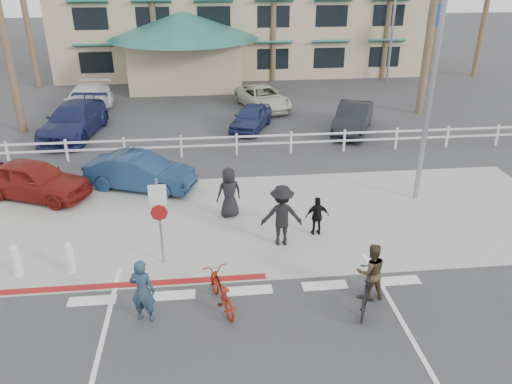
{
  "coord_description": "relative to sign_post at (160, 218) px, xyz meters",
  "views": [
    {
      "loc": [
        -0.98,
        -10.02,
        7.86
      ],
      "look_at": [
        0.48,
        3.44,
        1.5
      ],
      "focal_mm": 35.0,
      "sensor_mm": 36.0,
      "label": 1
    }
  ],
  "objects": [
    {
      "name": "streetlight_0",
      "position": [
        8.8,
        3.3,
        3.05
      ],
      "size": [
        0.6,
        2.0,
        9.0
      ],
      "primitive_type": null,
      "color": "gray",
      "rests_on": "ground"
    },
    {
      "name": "car_red_compact",
      "position": [
        -4.83,
        4.86,
        -0.76
      ],
      "size": [
        4.39,
        3.07,
        1.39
      ],
      "primitive_type": "imported",
      "rotation": [
        0.0,
        0.0,
        1.18
      ],
      "color": "maroon",
      "rests_on": "ground"
    },
    {
      "name": "info_sign",
      "position": [
        16.3,
        19.8,
        1.35
      ],
      "size": [
        1.2,
        0.16,
        5.6
      ],
      "primitive_type": null,
      "color": "navy",
      "rests_on": "ground"
    },
    {
      "name": "cross_street",
      "position": [
        2.3,
        6.3,
        -1.45
      ],
      "size": [
        40.0,
        5.0,
        0.01
      ],
      "primitive_type": "cube",
      "color": "#333335",
      "rests_on": "ground"
    },
    {
      "name": "car_white_sedan",
      "position": [
        -1.12,
        5.22,
        -0.78
      ],
      "size": [
        4.29,
        2.74,
        1.34
      ],
      "primitive_type": "imported",
      "rotation": [
        0.0,
        0.0,
        1.22
      ],
      "color": "navy",
      "rests_on": "ground"
    },
    {
      "name": "bike_red",
      "position": [
        1.55,
        -2.15,
        -0.99
      ],
      "size": [
        1.05,
        1.84,
        0.91
      ],
      "primitive_type": "imported",
      "rotation": [
        0.0,
        0.0,
        3.42
      ],
      "color": "maroon",
      "rests_on": "ground"
    },
    {
      "name": "sidewalk_plaza",
      "position": [
        2.3,
        2.3,
        -1.44
      ],
      "size": [
        22.0,
        7.0,
        0.01
      ],
      "primitive_type": "cube",
      "color": "gray",
      "rests_on": "ground"
    },
    {
      "name": "lot_car_4",
      "position": [
        -5.01,
        15.4,
        -0.69
      ],
      "size": [
        2.33,
        5.31,
        1.52
      ],
      "primitive_type": "imported",
      "rotation": [
        0.0,
        0.0,
        -0.04
      ],
      "color": "silver",
      "rests_on": "ground"
    },
    {
      "name": "streetlight_1",
      "position": [
        14.3,
        21.8,
        3.3
      ],
      "size": [
        0.6,
        2.0,
        9.5
      ],
      "primitive_type": null,
      "color": "gray",
      "rests_on": "ground"
    },
    {
      "name": "rider_red",
      "position": [
        -0.28,
        -2.45,
        -0.62
      ],
      "size": [
        0.69,
        0.54,
        1.66
      ],
      "primitive_type": "imported",
      "rotation": [
        0.0,
        0.0,
        2.87
      ],
      "color": "#23384C",
      "rests_on": "ground"
    },
    {
      "name": "pedestrian_b",
      "position": [
        2.04,
        2.64,
        -0.59
      ],
      "size": [
        0.97,
        0.77,
        1.72
      ],
      "primitive_type": "imported",
      "rotation": [
        0.0,
        0.0,
        3.44
      ],
      "color": "black",
      "rests_on": "ground"
    },
    {
      "name": "pedestrian_child",
      "position": [
        4.67,
        1.11,
        -0.81
      ],
      "size": [
        0.76,
        0.34,
        1.28
      ],
      "primitive_type": "imported",
      "rotation": [
        0.0,
        0.0,
        3.19
      ],
      "color": "black",
      "rests_on": "ground"
    },
    {
      "name": "bike_black",
      "position": [
        5.08,
        -2.61,
        -0.92
      ],
      "size": [
        1.19,
        1.8,
        1.05
      ],
      "primitive_type": "imported",
      "rotation": [
        0.0,
        0.0,
        2.71
      ],
      "color": "black",
      "rests_on": "ground"
    },
    {
      "name": "lot_car_1",
      "position": [
        -4.93,
        11.85,
        -0.68
      ],
      "size": [
        2.91,
        5.56,
        1.54
      ],
      "primitive_type": "imported",
      "rotation": [
        0.0,
        0.0,
        -0.15
      ],
      "color": "#191F4D",
      "rests_on": "ground"
    },
    {
      "name": "lot_car_5",
      "position": [
        4.74,
        15.72,
        -0.82
      ],
      "size": [
        3.23,
        4.91,
        1.26
      ],
      "primitive_type": "imported",
      "rotation": [
        0.0,
        0.0,
        0.27
      ],
      "color": "beige",
      "rests_on": "ground"
    },
    {
      "name": "lot_car_3",
      "position": [
        8.66,
        10.96,
        -0.74
      ],
      "size": [
        3.14,
        4.53,
        1.41
      ],
      "primitive_type": "imported",
      "rotation": [
        0.0,
        0.0,
        -0.43
      ],
      "color": "black",
      "rests_on": "ground"
    },
    {
      "name": "ground",
      "position": [
        2.3,
        -2.2,
        -1.45
      ],
      "size": [
        140.0,
        140.0,
        0.0
      ],
      "primitive_type": "plane",
      "color": "#333335"
    },
    {
      "name": "sign_post",
      "position": [
        0.0,
        0.0,
        0.0
      ],
      "size": [
        0.5,
        0.1,
        2.9
      ],
      "primitive_type": null,
      "color": "gray",
      "rests_on": "ground"
    },
    {
      "name": "rail_fence",
      "position": [
        2.8,
        8.3,
        -0.95
      ],
      "size": [
        29.4,
        0.16,
        1.0
      ],
      "primitive_type": null,
      "color": "silver",
      "rests_on": "ground"
    },
    {
      "name": "bike_path",
      "position": [
        2.3,
        -4.2,
        -1.45
      ],
      "size": [
        12.0,
        16.0,
        0.01
      ],
      "primitive_type": "cube",
      "color": "#333335",
      "rests_on": "ground"
    },
    {
      "name": "parking_lot",
      "position": [
        2.3,
        15.8,
        -1.45
      ],
      "size": [
        50.0,
        16.0,
        0.01
      ],
      "primitive_type": "cube",
      "color": "#333335",
      "rests_on": "ground"
    },
    {
      "name": "bollard_0",
      "position": [
        -2.5,
        -0.2,
        -0.97
      ],
      "size": [
        0.26,
        0.26,
        0.95
      ],
      "primitive_type": null,
      "color": "silver",
      "rests_on": "ground"
    },
    {
      "name": "bollard_1",
      "position": [
        -3.9,
        -0.2,
        -0.97
      ],
      "size": [
        0.26,
        0.26,
        0.95
      ],
      "primitive_type": null,
      "color": "silver",
      "rests_on": "ground"
    },
    {
      "name": "curb_red",
      "position": [
        -0.7,
        -1.0,
        -1.44
      ],
      "size": [
        7.0,
        0.25,
        0.02
      ],
      "primitive_type": "cube",
      "color": "maroon",
      "rests_on": "ground"
    },
    {
      "name": "lot_car_2",
      "position": [
        3.68,
        11.9,
        -0.84
      ],
      "size": [
        2.72,
        3.88,
        1.23
      ],
      "primitive_type": "imported",
      "rotation": [
        0.0,
        0.0,
        -0.4
      ],
      "color": "navy",
      "rests_on": "ground"
    },
    {
      "name": "pedestrian_a",
      "position": [
        3.49,
        0.68,
        -0.49
      ],
      "size": [
        1.28,
        0.79,
        1.92
      ],
      "primitive_type": "imported",
      "rotation": [
        0.0,
        0.0,
        3.08
      ],
      "color": "black",
      "rests_on": "ground"
    },
    {
      "name": "rider_black",
      "position": [
        5.3,
        -2.18,
        -0.68
      ],
      "size": [
        0.75,
        0.59,
        1.54
      ],
      "primitive_type": "imported",
      "rotation": [
        0.0,
        0.0,
        3.14
      ],
      "color": "#403221",
      "rests_on": "ground"
    }
  ]
}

